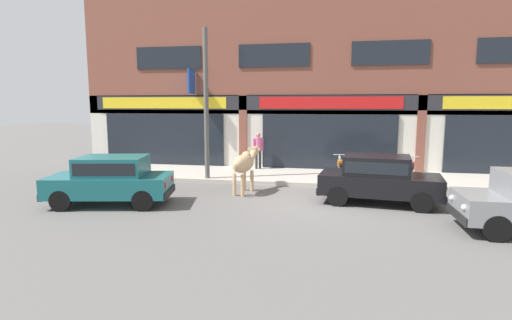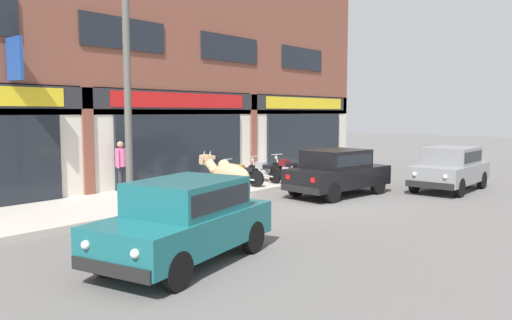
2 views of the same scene
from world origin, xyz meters
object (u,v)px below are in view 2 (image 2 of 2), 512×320
object	(u,v)px
motorcycle_0	(241,174)
pedestrian	(121,161)
motorcycle_2	(287,168)
utility_pole	(128,98)
car_1	(337,170)
car_2	(186,217)
motorcycle_1	(263,171)
cow	(228,175)
car_0	(450,166)

from	to	relation	value
motorcycle_0	pedestrian	size ratio (longest dim) A/B	1.13
motorcycle_2	utility_pole	distance (m)	8.04
car_1	motorcycle_2	size ratio (longest dim) A/B	2.11
car_2	motorcycle_1	xyz separation A→B (m)	(8.05, 4.86, -0.29)
cow	motorcycle_2	distance (m)	6.29
motorcycle_0	cow	bearing A→B (deg)	-142.66
car_0	car_1	xyz separation A→B (m)	(-3.37, 2.34, 0.00)
car_0	car_1	bearing A→B (deg)	145.18
car_0	car_2	distance (m)	11.22
car_1	pedestrian	world-z (taller)	pedestrian
car_2	motorcycle_0	world-z (taller)	car_2
car_0	motorcycle_1	distance (m)	6.37
motorcycle_0	motorcycle_2	world-z (taller)	same
car_1	pedestrian	xyz separation A→B (m)	(-4.60, 4.93, 0.31)
car_0	cow	bearing A→B (deg)	158.55
motorcycle_0	utility_pole	size ratio (longest dim) A/B	0.32
cow	car_0	xyz separation A→B (m)	(7.65, -3.01, -0.19)
car_2	cow	bearing A→B (deg)	33.39
utility_pole	car_0	bearing A→B (deg)	-26.21
motorcycle_2	pedestrian	bearing A→B (deg)	163.31
utility_pole	cow	bearing A→B (deg)	-42.12
motorcycle_0	utility_pole	bearing A→B (deg)	-170.84
car_2	utility_pole	size ratio (longest dim) A/B	0.67
car_0	car_2	world-z (taller)	same
pedestrian	car_2	bearing A→B (deg)	-116.08
car_2	utility_pole	distance (m)	4.86
utility_pole	motorcycle_0	bearing A→B (deg)	9.16
car_2	motorcycle_2	xyz separation A→B (m)	(9.33, 4.78, -0.29)
car_0	motorcycle_1	size ratio (longest dim) A/B	2.01
car_1	utility_pole	distance (m)	6.91
motorcycle_0	pedestrian	distance (m)	4.04
cow	car_0	bearing A→B (deg)	-21.45
car_0	motorcycle_2	xyz separation A→B (m)	(-1.88, 5.45, -0.29)
cow	utility_pole	distance (m)	3.17
car_2	motorcycle_2	size ratio (longest dim) A/B	2.14
cow	car_1	world-z (taller)	cow
car_2	motorcycle_1	bearing A→B (deg)	31.13
car_1	utility_pole	xyz separation A→B (m)	(-6.13, 2.33, 2.16)
pedestrian	utility_pole	world-z (taller)	utility_pole
cow	car_2	xyz separation A→B (m)	(-3.55, -2.34, -0.19)
motorcycle_1	utility_pole	bearing A→B (deg)	-172.35
car_1	car_2	world-z (taller)	same
motorcycle_1	car_0	bearing A→B (deg)	-60.28
motorcycle_0	pedestrian	bearing A→B (deg)	153.58
car_2	utility_pole	world-z (taller)	utility_pole
car_0	motorcycle_2	bearing A→B (deg)	108.99
motorcycle_1	pedestrian	bearing A→B (deg)	160.02
cow	car_1	xyz separation A→B (m)	(4.29, -0.67, -0.19)
pedestrian	motorcycle_2	bearing A→B (deg)	-16.69
car_0	motorcycle_0	bearing A→B (deg)	128.59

